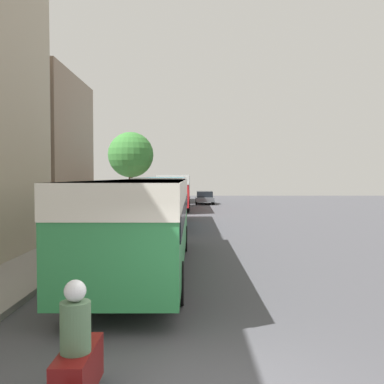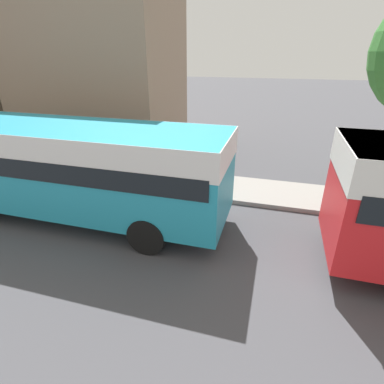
{
  "view_description": "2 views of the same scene",
  "coord_description": "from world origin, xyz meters",
  "views": [
    {
      "loc": [
        -0.12,
        -5.41,
        2.94
      ],
      "look_at": [
        -0.28,
        28.0,
        1.73
      ],
      "focal_mm": 40.0,
      "sensor_mm": 36.0,
      "label": 1
    },
    {
      "loc": [
        5.16,
        26.03,
        4.73
      ],
      "look_at": [
        -0.55,
        24.39,
        1.95
      ],
      "focal_mm": 28.0,
      "sensor_mm": 36.0,
      "label": 2
    }
  ],
  "objects": [
    {
      "name": "bus_following",
      "position": [
        -1.85,
        20.23,
        1.88
      ],
      "size": [
        2.62,
        9.52,
        2.88
      ],
      "color": "teal",
      "rests_on": "ground_plane"
    },
    {
      "name": "pedestrian_near_curb",
      "position": [
        -5.3,
        23.52,
        0.97
      ],
      "size": [
        0.39,
        0.39,
        1.62
      ],
      "color": "#232838",
      "rests_on": "sidewalk"
    },
    {
      "name": "building_far_terrace",
      "position": [
        -8.79,
        17.26,
        4.12
      ],
      "size": [
        5.18,
        7.47,
        8.24
      ],
      "color": "gray",
      "rests_on": "ground_plane"
    }
  ]
}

